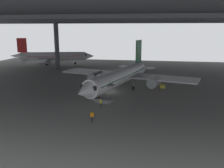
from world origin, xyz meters
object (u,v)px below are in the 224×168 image
crew_worker_by_stairs (101,102)px  airplane_distant (52,56)px  airplane_main (121,76)px  crew_worker_near_nose (92,116)px  baggage_tug (162,86)px  boarding_stairs (103,99)px

crew_worker_by_stairs → airplane_distant: airplane_distant is taller
airplane_main → airplane_distant: airplane_main is taller
airplane_main → airplane_distant: bearing=131.4°
crew_worker_near_nose → baggage_tug: size_ratio=0.76×
crew_worker_by_stairs → airplane_distant: bearing=121.5°
crew_worker_near_nose → baggage_tug: bearing=64.8°
airplane_main → airplane_distant: size_ratio=1.06×
crew_worker_by_stairs → baggage_tug: (10.93, 16.41, -0.49)m
airplane_main → airplane_distant: (-30.72, 34.88, -0.11)m
crew_worker_by_stairs → baggage_tug: 19.72m
crew_worker_by_stairs → baggage_tug: bearing=56.3°
airplane_main → baggage_tug: size_ratio=14.62×
boarding_stairs → airplane_distant: airplane_distant is taller
boarding_stairs → baggage_tug: boarding_stairs is taller
airplane_main → crew_worker_near_nose: size_ratio=19.20×
boarding_stairs → crew_worker_near_nose: size_ratio=2.62×
airplane_main → crew_worker_by_stairs: 12.81m
baggage_tug → airplane_main: bearing=-156.9°
crew_worker_near_nose → boarding_stairs: bearing=92.5°
boarding_stairs → crew_worker_by_stairs: 3.45m
crew_worker_near_nose → crew_worker_by_stairs: size_ratio=0.97×
boarding_stairs → crew_worker_near_nose: bearing=-87.5°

